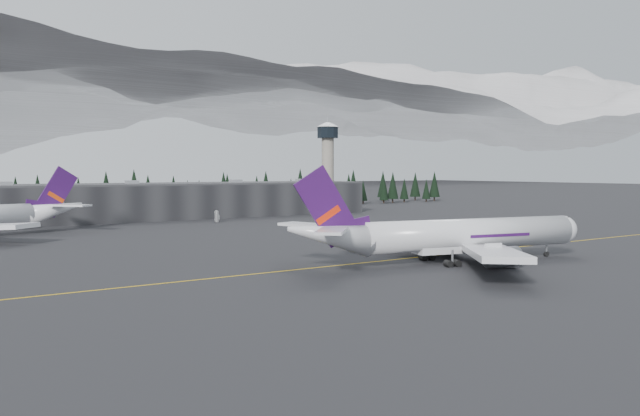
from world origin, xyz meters
TOP-DOWN VIEW (x-y plane):
  - ground at (0.00, 0.00)m, footprint 1400.00×1400.00m
  - taxiline at (0.00, -2.00)m, footprint 400.00×0.40m
  - terminal at (0.00, 125.00)m, footprint 160.00×30.00m
  - control_tower at (75.00, 128.00)m, footprint 10.00×10.00m
  - treeline at (0.00, 162.00)m, footprint 360.00×20.00m
  - jet_main at (7.86, -10.54)m, footprint 61.12×55.86m
  - gse_vehicle_a at (-48.39, 105.94)m, footprint 2.76×4.84m
  - gse_vehicle_b at (9.75, 96.91)m, footprint 4.26×2.25m

SIDE VIEW (x-z plane):
  - ground at x=0.00m, z-range 0.00..0.00m
  - taxiline at x=0.00m, z-range 0.00..0.02m
  - gse_vehicle_a at x=-48.39m, z-range 0.00..1.27m
  - gse_vehicle_b at x=9.75m, z-range 0.00..1.38m
  - jet_main at x=7.86m, z-range -3.96..14.21m
  - terminal at x=0.00m, z-range 0.00..12.60m
  - treeline at x=0.00m, z-range 0.00..15.00m
  - control_tower at x=75.00m, z-range 4.56..42.26m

